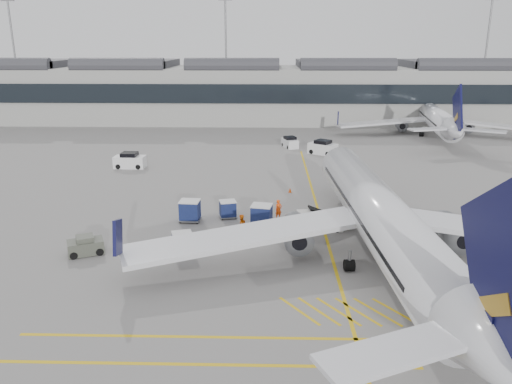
{
  "coord_description": "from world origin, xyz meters",
  "views": [
    {
      "loc": [
        5.03,
        -34.43,
        15.91
      ],
      "look_at": [
        4.03,
        5.14,
        4.0
      ],
      "focal_mm": 35.0,
      "sensor_mm": 36.0,
      "label": 1
    }
  ],
  "objects_px": {
    "airliner_main": "(382,219)",
    "pushback_tug": "(86,246)",
    "ramp_agent_b": "(241,226)",
    "ramp_agent_a": "(279,210)",
    "baggage_cart_a": "(228,209)",
    "belt_loader": "(316,223)"
  },
  "relations": [
    {
      "from": "airliner_main",
      "to": "pushback_tug",
      "type": "distance_m",
      "value": 22.87
    },
    {
      "from": "airliner_main",
      "to": "ramp_agent_b",
      "type": "distance_m",
      "value": 11.8
    },
    {
      "from": "airliner_main",
      "to": "ramp_agent_a",
      "type": "distance_m",
      "value": 11.82
    },
    {
      "from": "baggage_cart_a",
      "to": "ramp_agent_b",
      "type": "bearing_deg",
      "value": -86.77
    },
    {
      "from": "airliner_main",
      "to": "belt_loader",
      "type": "relative_size",
      "value": 7.87
    },
    {
      "from": "ramp_agent_a",
      "to": "ramp_agent_b",
      "type": "xyz_separation_m",
      "value": [
        -3.25,
        -4.54,
        0.06
      ]
    },
    {
      "from": "ramp_agent_a",
      "to": "ramp_agent_b",
      "type": "height_order",
      "value": "ramp_agent_b"
    },
    {
      "from": "baggage_cart_a",
      "to": "airliner_main",
      "type": "bearing_deg",
      "value": -50.89
    },
    {
      "from": "airliner_main",
      "to": "ramp_agent_a",
      "type": "bearing_deg",
      "value": 127.68
    },
    {
      "from": "baggage_cart_a",
      "to": "ramp_agent_b",
      "type": "height_order",
      "value": "ramp_agent_b"
    },
    {
      "from": "baggage_cart_a",
      "to": "pushback_tug",
      "type": "relative_size",
      "value": 0.6
    },
    {
      "from": "pushback_tug",
      "to": "belt_loader",
      "type": "bearing_deg",
      "value": -6.85
    },
    {
      "from": "baggage_cart_a",
      "to": "pushback_tug",
      "type": "xyz_separation_m",
      "value": [
        -10.45,
        -8.66,
        -0.23
      ]
    },
    {
      "from": "belt_loader",
      "to": "ramp_agent_b",
      "type": "xyz_separation_m",
      "value": [
        -6.5,
        -1.84,
        0.38
      ]
    },
    {
      "from": "ramp_agent_a",
      "to": "pushback_tug",
      "type": "xyz_separation_m",
      "value": [
        -15.21,
        -8.4,
        -0.28
      ]
    },
    {
      "from": "baggage_cart_a",
      "to": "ramp_agent_a",
      "type": "relative_size",
      "value": 0.98
    },
    {
      "from": "pushback_tug",
      "to": "ramp_agent_b",
      "type": "bearing_deg",
      "value": -6.14
    },
    {
      "from": "airliner_main",
      "to": "belt_loader",
      "type": "height_order",
      "value": "airliner_main"
    },
    {
      "from": "ramp_agent_b",
      "to": "pushback_tug",
      "type": "relative_size",
      "value": 0.65
    },
    {
      "from": "ramp_agent_b",
      "to": "belt_loader",
      "type": "bearing_deg",
      "value": 164.11
    },
    {
      "from": "belt_loader",
      "to": "ramp_agent_b",
      "type": "bearing_deg",
      "value": -171.15
    },
    {
      "from": "airliner_main",
      "to": "baggage_cart_a",
      "type": "bearing_deg",
      "value": 140.77
    }
  ]
}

